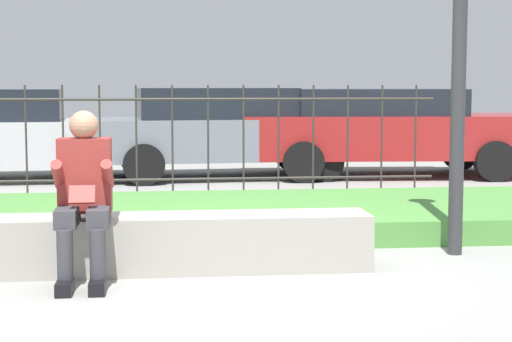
% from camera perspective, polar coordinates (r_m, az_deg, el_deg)
% --- Properties ---
extents(ground_plane, '(60.00, 60.00, 0.00)m').
position_cam_1_polar(ground_plane, '(6.60, -3.06, -6.60)').
color(ground_plane, gray).
extents(stone_bench, '(3.01, 0.49, 0.43)m').
position_cam_1_polar(stone_bench, '(6.55, -5.57, -5.02)').
color(stone_bench, gray).
rests_on(stone_bench, ground_plane).
extents(person_seated_reader, '(0.42, 0.73, 1.23)m').
position_cam_1_polar(person_seated_reader, '(6.23, -11.40, -1.25)').
color(person_seated_reader, black).
rests_on(person_seated_reader, ground_plane).
extents(grass_berm, '(8.01, 2.47, 0.23)m').
position_cam_1_polar(grass_berm, '(8.48, -3.87, -3.08)').
color(grass_berm, '#4C893D').
rests_on(grass_berm, ground_plane).
extents(iron_fence, '(6.01, 0.03, 1.42)m').
position_cam_1_polar(iron_fence, '(10.32, -4.40, 1.97)').
color(iron_fence, '#332D28').
rests_on(iron_fence, ground_plane).
extents(car_parked_center, '(4.37, 2.07, 1.38)m').
position_cam_1_polar(car_parked_center, '(13.12, -2.18, 2.72)').
color(car_parked_center, slate).
rests_on(car_parked_center, ground_plane).
extents(car_parked_right, '(4.69, 2.20, 1.36)m').
position_cam_1_polar(car_parked_right, '(13.55, 8.60, 2.78)').
color(car_parked_right, maroon).
rests_on(car_parked_right, ground_plane).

